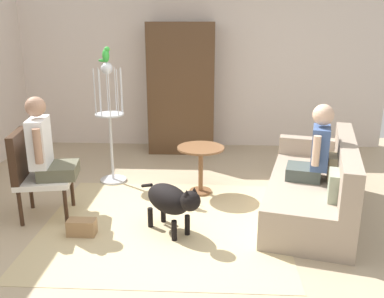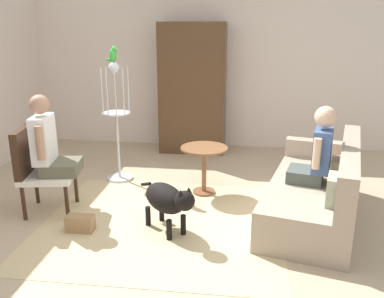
% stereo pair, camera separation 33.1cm
% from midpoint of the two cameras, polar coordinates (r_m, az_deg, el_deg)
% --- Properties ---
extents(ground_plane, '(7.60, 7.60, 0.00)m').
position_cam_midpoint_polar(ground_plane, '(4.49, 0.10, -10.70)').
color(ground_plane, tan).
extents(back_wall, '(6.59, 0.12, 2.65)m').
position_cam_midpoint_polar(back_wall, '(7.23, 3.35, 10.87)').
color(back_wall, silver).
rests_on(back_wall, ground).
extents(area_rug, '(2.57, 2.33, 0.01)m').
position_cam_midpoint_polar(area_rug, '(4.53, -2.17, -10.34)').
color(area_rug, '#C6B284').
rests_on(area_rug, ground).
extents(couch, '(1.35, 2.18, 0.87)m').
position_cam_midpoint_polar(couch, '(4.82, 19.06, -5.70)').
color(couch, gray).
rests_on(couch, ground).
extents(armchair, '(0.66, 0.64, 0.99)m').
position_cam_midpoint_polar(armchair, '(4.88, -19.09, -2.10)').
color(armchair, '#382316').
rests_on(armchair, ground).
extents(person_on_couch, '(0.51, 0.50, 0.85)m').
position_cam_midpoint_polar(person_on_couch, '(4.64, 19.09, -0.36)').
color(person_on_couch, '#444C47').
extents(person_on_armchair, '(0.53, 0.57, 0.90)m').
position_cam_midpoint_polar(person_on_armchair, '(4.76, -17.51, 0.73)').
color(person_on_armchair, '#575642').
extents(round_end_table, '(0.59, 0.59, 0.62)m').
position_cam_midpoint_polar(round_end_table, '(5.16, 3.53, -1.57)').
color(round_end_table, brown).
rests_on(round_end_table, ground).
extents(dog, '(0.68, 0.67, 0.58)m').
position_cam_midpoint_polar(dog, '(4.21, -1.20, -7.06)').
color(dog, black).
rests_on(dog, ground).
extents(bird_cage_stand, '(0.38, 0.38, 1.62)m').
position_cam_midpoint_polar(bird_cage_stand, '(5.61, -8.77, 3.52)').
color(bird_cage_stand, silver).
rests_on(bird_cage_stand, ground).
extents(parrot, '(0.17, 0.10, 0.20)m').
position_cam_midpoint_polar(parrot, '(5.47, -9.23, 12.90)').
color(parrot, green).
rests_on(parrot, bird_cage_stand).
extents(armoire_cabinet, '(1.08, 0.56, 2.13)m').
position_cam_midpoint_polar(armoire_cabinet, '(6.87, 1.51, 8.40)').
color(armoire_cabinet, '#4C331E').
rests_on(armoire_cabinet, ground).
extents(handbag, '(0.29, 0.15, 0.17)m').
position_cam_midpoint_polar(handbag, '(4.46, -13.27, -10.11)').
color(handbag, '#99724C').
rests_on(handbag, ground).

